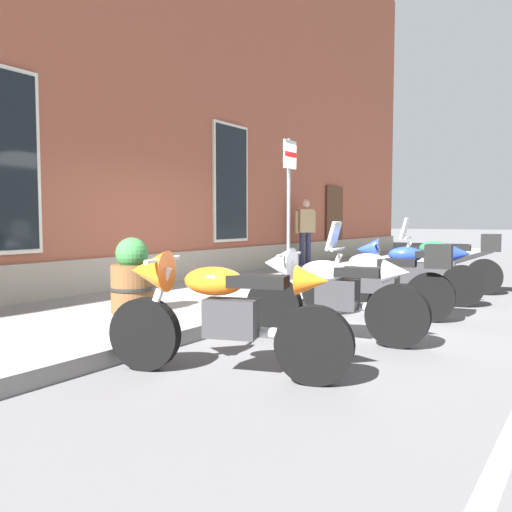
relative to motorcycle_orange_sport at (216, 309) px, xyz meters
name	(u,v)px	position (x,y,z in m)	size (l,w,h in m)	color
ground_plane	(300,311)	(3.20, 0.94, -0.57)	(140.00, 140.00, 0.00)	#4C4C4F
sidewalk	(213,297)	(3.20, 2.52, -0.49)	(32.21, 3.15, 0.16)	slate
brick_pub_facade	(19,55)	(3.20, 7.54, 4.13)	(26.21, 7.00, 9.41)	brown
motorcycle_orange_sport	(216,309)	(0.00, 0.00, 0.00)	(0.83, 2.07, 1.05)	black
motorcycle_white_sport	(326,290)	(1.71, -0.19, -0.02)	(0.62, 2.04, 1.00)	black
motorcycle_silver_touring	(384,278)	(3.30, -0.27, -0.03)	(0.72, 2.02, 1.29)	black
motorcycle_blue_sport	(407,268)	(4.64, -0.15, -0.01)	(0.79, 2.05, 1.02)	black
motorcycle_green_touring	(446,261)	(6.33, -0.34, -0.01)	(0.70, 2.11, 1.35)	black
pedestrian_tan_coat	(305,228)	(8.47, 3.65, 0.53)	(0.51, 0.38, 1.67)	#2D3351
parking_sign	(289,193)	(3.87, 1.51, 1.16)	(0.36, 0.07, 2.43)	#4C4C51
barrel_planter	(132,279)	(1.18, 2.22, 0.00)	(0.56, 0.56, 0.93)	brown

